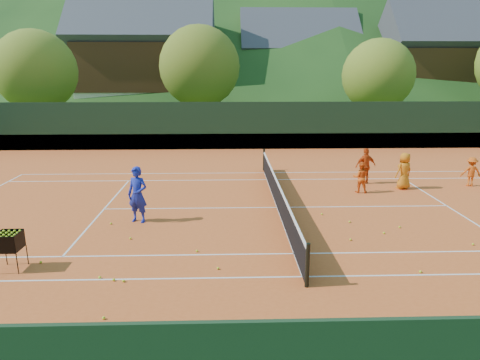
{
  "coord_description": "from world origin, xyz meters",
  "views": [
    {
      "loc": [
        -1.86,
        -15.08,
        5.01
      ],
      "look_at": [
        -1.39,
        0.0,
        1.09
      ],
      "focal_mm": 32.0,
      "sensor_mm": 36.0,
      "label": 1
    }
  ],
  "objects_px": {
    "student_b": "(366,166)",
    "chalet_right": "(438,66)",
    "coach": "(138,195)",
    "chalet_mid": "(297,69)",
    "student_a": "(360,177)",
    "student_d": "(471,172)",
    "chalet_left": "(146,62)",
    "student_c": "(404,171)",
    "ball_hopper": "(9,242)",
    "tennis_net": "(278,195)"
  },
  "relations": [
    {
      "from": "student_b",
      "to": "chalet_right",
      "type": "relative_size",
      "value": 0.13
    },
    {
      "from": "coach",
      "to": "chalet_mid",
      "type": "xyz_separation_m",
      "value": [
        10.84,
        35.37,
        4.02
      ]
    },
    {
      "from": "coach",
      "to": "student_a",
      "type": "bearing_deg",
      "value": 39.65
    },
    {
      "from": "student_d",
      "to": "chalet_left",
      "type": "relative_size",
      "value": 0.09
    },
    {
      "from": "student_c",
      "to": "chalet_right",
      "type": "height_order",
      "value": "chalet_right"
    },
    {
      "from": "student_c",
      "to": "chalet_left",
      "type": "distance_m",
      "value": 32.11
    },
    {
      "from": "coach",
      "to": "student_c",
      "type": "xyz_separation_m",
      "value": [
        10.52,
        3.78,
        -0.16
      ]
    },
    {
      "from": "student_b",
      "to": "coach",
      "type": "bearing_deg",
      "value": 17.78
    },
    {
      "from": "student_b",
      "to": "chalet_left",
      "type": "bearing_deg",
      "value": -71.19
    },
    {
      "from": "student_b",
      "to": "chalet_left",
      "type": "height_order",
      "value": "chalet_left"
    },
    {
      "from": "ball_hopper",
      "to": "chalet_left",
      "type": "distance_m",
      "value": 35.27
    },
    {
      "from": "student_c",
      "to": "chalet_left",
      "type": "relative_size",
      "value": 0.11
    },
    {
      "from": "student_a",
      "to": "student_d",
      "type": "height_order",
      "value": "same"
    },
    {
      "from": "chalet_right",
      "to": "student_c",
      "type": "bearing_deg",
      "value": -117.43
    },
    {
      "from": "student_d",
      "to": "tennis_net",
      "type": "relative_size",
      "value": 0.11
    },
    {
      "from": "student_d",
      "to": "ball_hopper",
      "type": "bearing_deg",
      "value": 32.68
    },
    {
      "from": "student_c",
      "to": "ball_hopper",
      "type": "distance_m",
      "value": 14.95
    },
    {
      "from": "chalet_left",
      "to": "chalet_mid",
      "type": "relative_size",
      "value": 1.09
    },
    {
      "from": "student_b",
      "to": "student_c",
      "type": "relative_size",
      "value": 1.02
    },
    {
      "from": "student_d",
      "to": "tennis_net",
      "type": "bearing_deg",
      "value": 24.99
    },
    {
      "from": "student_b",
      "to": "chalet_right",
      "type": "bearing_deg",
      "value": -129.88
    },
    {
      "from": "student_b",
      "to": "chalet_right",
      "type": "distance_m",
      "value": 31.25
    },
    {
      "from": "student_a",
      "to": "student_c",
      "type": "xyz_separation_m",
      "value": [
        2.01,
        0.49,
        0.14
      ]
    },
    {
      "from": "coach",
      "to": "student_b",
      "type": "bearing_deg",
      "value": 45.71
    },
    {
      "from": "coach",
      "to": "student_a",
      "type": "height_order",
      "value": "coach"
    },
    {
      "from": "coach",
      "to": "chalet_left",
      "type": "relative_size",
      "value": 0.14
    },
    {
      "from": "student_d",
      "to": "chalet_mid",
      "type": "distance_m",
      "value": 31.65
    },
    {
      "from": "student_a",
      "to": "tennis_net",
      "type": "distance_m",
      "value": 4.14
    },
    {
      "from": "student_a",
      "to": "student_c",
      "type": "relative_size",
      "value": 0.82
    },
    {
      "from": "student_b",
      "to": "student_a",
      "type": "bearing_deg",
      "value": 55.87
    },
    {
      "from": "student_d",
      "to": "chalet_left",
      "type": "height_order",
      "value": "chalet_left"
    },
    {
      "from": "coach",
      "to": "student_a",
      "type": "relative_size",
      "value": 1.47
    },
    {
      "from": "coach",
      "to": "chalet_right",
      "type": "height_order",
      "value": "chalet_right"
    },
    {
      "from": "ball_hopper",
      "to": "student_b",
      "type": "bearing_deg",
      "value": 34.89
    },
    {
      "from": "student_c",
      "to": "student_d",
      "type": "distance_m",
      "value": 3.16
    },
    {
      "from": "student_c",
      "to": "tennis_net",
      "type": "xyz_separation_m",
      "value": [
        -5.68,
        -2.4,
        -0.28
      ]
    },
    {
      "from": "student_b",
      "to": "chalet_right",
      "type": "height_order",
      "value": "chalet_right"
    },
    {
      "from": "student_b",
      "to": "student_c",
      "type": "height_order",
      "value": "student_b"
    },
    {
      "from": "student_a",
      "to": "chalet_mid",
      "type": "bearing_deg",
      "value": -83.68
    },
    {
      "from": "student_a",
      "to": "tennis_net",
      "type": "bearing_deg",
      "value": 38.1
    },
    {
      "from": "student_a",
      "to": "student_d",
      "type": "distance_m",
      "value": 5.21
    },
    {
      "from": "student_d",
      "to": "chalet_right",
      "type": "height_order",
      "value": "chalet_right"
    },
    {
      "from": "coach",
      "to": "tennis_net",
      "type": "xyz_separation_m",
      "value": [
        4.84,
        1.37,
        -0.45
      ]
    },
    {
      "from": "chalet_right",
      "to": "coach",
      "type": "bearing_deg",
      "value": -128.38
    },
    {
      "from": "tennis_net",
      "to": "ball_hopper",
      "type": "relative_size",
      "value": 12.07
    },
    {
      "from": "student_d",
      "to": "chalet_right",
      "type": "bearing_deg",
      "value": -104.8
    },
    {
      "from": "student_b",
      "to": "student_d",
      "type": "relative_size",
      "value": 1.25
    },
    {
      "from": "chalet_left",
      "to": "ball_hopper",
      "type": "bearing_deg",
      "value": -85.73
    },
    {
      "from": "coach",
      "to": "student_c",
      "type": "relative_size",
      "value": 1.21
    },
    {
      "from": "coach",
      "to": "student_d",
      "type": "relative_size",
      "value": 1.47
    }
  ]
}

